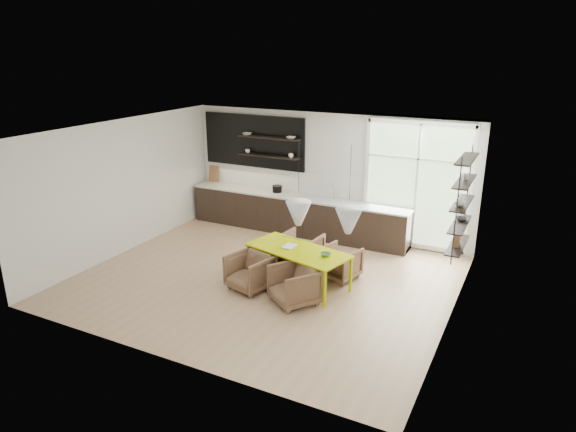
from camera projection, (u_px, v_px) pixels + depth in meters
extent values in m
cube|color=tan|center=(265.00, 280.00, 10.06)|extent=(7.00, 6.00, 0.01)
cube|color=white|center=(326.00, 175.00, 12.14)|extent=(7.00, 0.02, 2.90)
cube|color=white|center=(123.00, 187.00, 11.10)|extent=(0.02, 6.00, 2.90)
cube|color=white|center=(457.00, 239.00, 8.11)|extent=(0.02, 6.00, 2.90)
cube|color=white|center=(263.00, 132.00, 9.14)|extent=(7.00, 6.00, 0.01)
cube|color=#B2D1A5|center=(417.00, 186.00, 11.20)|extent=(2.20, 0.02, 2.70)
cube|color=white|center=(416.00, 186.00, 11.18)|extent=(2.30, 0.08, 2.80)
cone|color=silver|center=(299.00, 213.00, 8.71)|extent=(0.44, 0.44, 0.42)
cone|color=silver|center=(348.00, 221.00, 8.33)|extent=(0.44, 0.44, 0.42)
cylinder|color=black|center=(299.00, 167.00, 8.46)|extent=(0.01, 0.01, 0.89)
cylinder|color=black|center=(350.00, 173.00, 8.07)|extent=(0.01, 0.01, 0.89)
cube|color=black|center=(297.00, 215.00, 12.43)|extent=(5.50, 0.65, 0.90)
cube|color=silver|center=(297.00, 196.00, 12.29)|extent=(5.54, 0.69, 0.04)
cube|color=white|center=(303.00, 182.00, 12.47)|extent=(5.50, 0.02, 0.55)
cube|color=black|center=(254.00, 141.00, 12.74)|extent=(2.80, 0.06, 1.30)
cube|color=black|center=(269.00, 138.00, 12.36)|extent=(1.60, 0.28, 0.03)
cube|color=black|center=(269.00, 156.00, 12.50)|extent=(1.60, 0.28, 0.03)
cube|color=brown|center=(214.00, 174.00, 13.50)|extent=(0.30, 0.10, 0.42)
cylinder|color=silver|center=(334.00, 192.00, 11.92)|extent=(0.02, 0.02, 0.40)
imported|color=white|center=(247.00, 134.00, 12.60)|extent=(0.22, 0.22, 0.05)
imported|color=white|center=(291.00, 138.00, 12.09)|extent=(0.22, 0.22, 0.05)
imported|color=white|center=(248.00, 151.00, 12.74)|extent=(0.12, 0.12, 0.10)
imported|color=white|center=(291.00, 156.00, 12.22)|extent=(0.12, 0.12, 0.10)
cylinder|color=black|center=(277.00, 189.00, 12.56)|extent=(0.23, 0.23, 0.14)
cube|color=black|center=(456.00, 212.00, 8.60)|extent=(0.02, 0.02, 1.90)
cube|color=black|center=(467.00, 195.00, 9.61)|extent=(0.02, 0.02, 1.90)
cube|color=black|center=(457.00, 245.00, 9.36)|extent=(0.26, 1.20, 0.02)
cube|color=black|center=(460.00, 224.00, 9.23)|extent=(0.26, 1.20, 0.02)
cube|color=black|center=(462.00, 203.00, 9.11)|extent=(0.26, 1.20, 0.02)
cube|color=black|center=(465.00, 181.00, 8.98)|extent=(0.26, 1.20, 0.03)
cube|color=black|center=(467.00, 159.00, 8.85)|extent=(0.26, 1.20, 0.03)
imported|color=white|center=(460.00, 201.00, 8.86)|extent=(0.18, 0.18, 0.19)
imported|color=#333338|center=(462.00, 219.00, 9.39)|extent=(0.22, 0.22, 0.05)
imported|color=white|center=(466.00, 177.00, 9.05)|extent=(0.10, 0.10, 0.09)
cube|color=brown|center=(457.00, 240.00, 9.23)|extent=(0.10, 0.18, 0.24)
cube|color=#AFC000|center=(298.00, 250.00, 9.64)|extent=(2.12, 1.33, 0.03)
cube|color=#AFC000|center=(248.00, 261.00, 10.05)|extent=(0.05, 0.05, 0.69)
cube|color=#AFC000|center=(275.00, 250.00, 10.62)|extent=(0.05, 0.05, 0.69)
cube|color=#AFC000|center=(325.00, 289.00, 8.89)|extent=(0.05, 0.05, 0.69)
cube|color=#AFC000|center=(351.00, 275.00, 9.46)|extent=(0.05, 0.05, 0.69)
imported|color=brown|center=(300.00, 251.00, 10.51)|extent=(0.85, 0.87, 0.72)
imported|color=brown|center=(340.00, 263.00, 10.04)|extent=(0.83, 0.85, 0.64)
imported|color=brown|center=(250.00, 272.00, 9.58)|extent=(0.90, 0.92, 0.68)
imported|color=brown|center=(294.00, 285.00, 9.04)|extent=(1.04, 1.04, 0.69)
cylinder|color=black|center=(262.00, 246.00, 10.63)|extent=(0.31, 0.31, 0.02)
cylinder|color=black|center=(263.00, 259.00, 10.73)|extent=(0.33, 0.33, 0.01)
cylinder|color=black|center=(268.00, 257.00, 10.60)|extent=(0.01, 0.01, 0.41)
cylinder|color=black|center=(268.00, 253.00, 10.80)|extent=(0.01, 0.01, 0.41)
cylinder|color=black|center=(258.00, 253.00, 10.80)|extent=(0.01, 0.01, 0.41)
cylinder|color=black|center=(257.00, 257.00, 10.60)|extent=(0.01, 0.01, 0.41)
imported|color=white|center=(284.00, 245.00, 9.81)|extent=(0.24, 0.31, 0.03)
imported|color=#4A7C4F|center=(326.00, 255.00, 9.33)|extent=(0.22, 0.22, 0.06)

